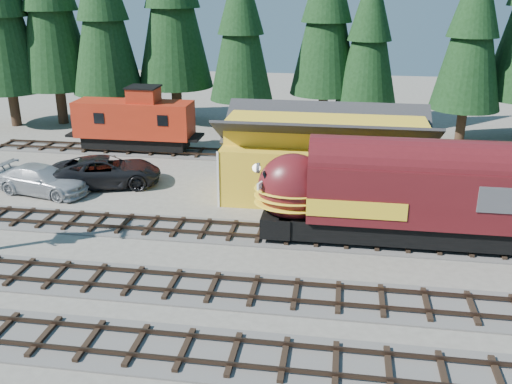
# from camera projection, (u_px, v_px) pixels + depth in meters

# --- Properties ---
(ground) EXTENTS (120.00, 120.00, 0.00)m
(ground) POSITION_uv_depth(u_px,v_px,m) (312.00, 275.00, 25.95)
(ground) COLOR #6B665B
(ground) RESTS_ON ground
(track_spur) EXTENTS (32.00, 3.20, 0.33)m
(track_spur) POSITION_uv_depth(u_px,v_px,m) (197.00, 153.00, 44.04)
(track_spur) COLOR #4C4947
(track_spur) RESTS_ON ground
(depot) EXTENTS (12.80, 7.00, 5.30)m
(depot) POSITION_uv_depth(u_px,v_px,m) (325.00, 149.00, 34.64)
(depot) COLOR yellow
(depot) RESTS_ON ground
(conifer_backdrop) EXTENTS (78.05, 24.26, 17.28)m
(conifer_backdrop) POSITION_uv_depth(u_px,v_px,m) (380.00, 14.00, 45.11)
(conifer_backdrop) COLOR black
(conifer_backdrop) RESTS_ON ground
(locomotive) EXTENTS (15.34, 3.05, 4.17)m
(locomotive) POSITION_uv_depth(u_px,v_px,m) (402.00, 199.00, 28.21)
(locomotive) COLOR black
(locomotive) RESTS_ON ground
(caboose) EXTENTS (9.04, 2.62, 4.70)m
(caboose) POSITION_uv_depth(u_px,v_px,m) (135.00, 122.00, 43.94)
(caboose) COLOR black
(caboose) RESTS_ON ground
(pickup_truck_a) EXTENTS (7.70, 5.33, 1.96)m
(pickup_truck_a) POSITION_uv_depth(u_px,v_px,m) (106.00, 171.00, 36.93)
(pickup_truck_a) COLOR black
(pickup_truck_a) RESTS_ON ground
(pickup_truck_b) EXTENTS (6.46, 3.62, 1.77)m
(pickup_truck_b) POSITION_uv_depth(u_px,v_px,m) (43.00, 180.00, 35.64)
(pickup_truck_b) COLOR #AFB3B7
(pickup_truck_b) RESTS_ON ground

